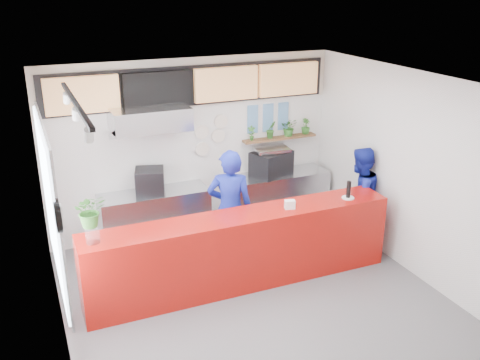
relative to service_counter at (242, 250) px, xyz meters
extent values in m
plane|color=slate|center=(0.00, -0.40, -0.55)|extent=(5.00, 5.00, 0.00)
plane|color=silver|center=(0.00, -0.40, 2.45)|extent=(5.00, 5.00, 0.00)
plane|color=white|center=(0.00, 2.10, 0.95)|extent=(5.00, 0.00, 5.00)
plane|color=white|center=(-2.50, -0.40, 0.95)|extent=(0.00, 5.00, 5.00)
plane|color=white|center=(2.50, -0.40, 0.95)|extent=(0.00, 5.00, 5.00)
cube|color=#A2110B|center=(0.00, 0.00, 0.00)|extent=(4.50, 0.60, 1.10)
cube|color=beige|center=(0.00, 2.09, 2.05)|extent=(5.00, 0.02, 0.80)
cube|color=#B2B5BA|center=(-0.80, 1.80, -0.10)|extent=(1.80, 0.60, 0.90)
cube|color=black|center=(-0.85, 1.80, 0.55)|extent=(0.56, 0.56, 0.41)
cube|color=#B2B5BA|center=(-0.80, 1.75, 1.60)|extent=(1.20, 0.70, 0.35)
cube|color=#B2B5BA|center=(-0.80, 1.75, 1.40)|extent=(1.20, 0.69, 0.31)
cube|color=#B2B5BA|center=(1.50, 1.80, -0.10)|extent=(1.80, 0.60, 0.90)
cube|color=black|center=(1.34, 1.80, 0.57)|extent=(0.80, 0.69, 0.43)
cube|color=silver|center=(1.34, 1.80, 0.83)|extent=(0.63, 0.46, 0.05)
cube|color=brown|center=(1.60, 2.00, 0.95)|extent=(1.40, 0.18, 0.04)
cube|color=tan|center=(-1.75, 1.98, 2.00)|extent=(1.10, 0.10, 0.55)
cube|color=black|center=(-0.59, 1.98, 2.00)|extent=(1.10, 0.10, 0.55)
cube|color=tan|center=(0.57, 1.98, 2.00)|extent=(1.10, 0.10, 0.55)
cube|color=tan|center=(1.73, 1.98, 2.00)|extent=(1.10, 0.10, 0.55)
cube|color=black|center=(0.00, 2.06, 2.00)|extent=(4.80, 0.04, 0.65)
cube|color=silver|center=(-2.47, -0.10, 1.15)|extent=(0.04, 2.20, 1.90)
cube|color=#B2B5BA|center=(-2.45, -0.10, 1.15)|extent=(0.03, 2.30, 2.00)
cylinder|color=black|center=(-2.46, -1.30, 1.50)|extent=(0.05, 0.30, 0.30)
cylinder|color=white|center=(-2.43, -1.30, 1.50)|extent=(0.02, 0.26, 0.26)
cube|color=black|center=(-2.10, -0.40, 2.39)|extent=(0.05, 2.40, 0.04)
cylinder|color=silver|center=(0.15, 2.07, 1.20)|extent=(0.24, 0.03, 0.24)
cylinder|color=silver|center=(0.45, 2.07, 1.10)|extent=(0.24, 0.03, 0.24)
cylinder|color=silver|center=(0.15, 2.07, 0.90)|extent=(0.24, 0.03, 0.24)
cylinder|color=silver|center=(0.50, 2.07, 1.35)|extent=(0.24, 0.03, 0.24)
cube|color=#598CBF|center=(1.10, 2.08, 1.45)|extent=(0.20, 0.02, 0.25)
cube|color=#598CBF|center=(1.40, 2.08, 1.45)|extent=(0.20, 0.02, 0.25)
cube|color=#598CBF|center=(1.70, 2.08, 1.45)|extent=(0.20, 0.02, 0.25)
cube|color=#598CBF|center=(1.10, 2.08, 1.20)|extent=(0.20, 0.02, 0.25)
cube|color=#598CBF|center=(1.40, 2.08, 1.20)|extent=(0.20, 0.02, 0.25)
cube|color=#598CBF|center=(1.70, 2.08, 1.20)|extent=(0.20, 0.02, 0.25)
imported|color=navy|center=(0.06, 0.60, 0.38)|extent=(0.81, 0.69, 1.87)
imported|color=navy|center=(2.28, 0.46, 0.28)|extent=(0.96, 0.83, 1.67)
imported|color=#306B25|center=(1.04, 2.00, 1.10)|extent=(0.16, 0.13, 0.26)
imported|color=#306B25|center=(1.42, 2.00, 1.13)|extent=(0.19, 0.16, 0.31)
imported|color=#306B25|center=(1.79, 2.00, 1.13)|extent=(0.37, 0.35, 0.32)
imported|color=#306B25|center=(2.13, 2.00, 1.11)|extent=(0.19, 0.17, 0.29)
cylinder|color=white|center=(-2.03, -0.04, 0.66)|extent=(0.23, 0.23, 0.22)
imported|color=#306B25|center=(-2.03, -0.04, 0.98)|extent=(0.40, 0.35, 0.42)
cube|color=white|center=(0.72, -0.07, 0.61)|extent=(0.16, 0.12, 0.13)
cylinder|color=white|center=(1.70, -0.07, 0.56)|extent=(0.25, 0.25, 0.01)
cylinder|color=black|center=(1.70, -0.07, 0.69)|extent=(0.08, 0.08, 0.26)
camera|label=1|loc=(-2.68, -6.23, 3.61)|focal=40.00mm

